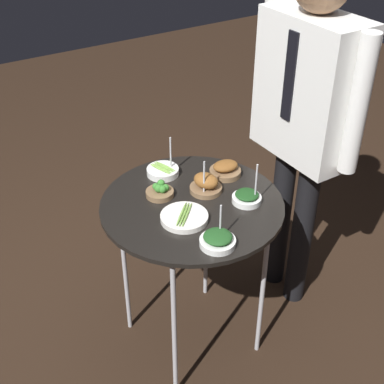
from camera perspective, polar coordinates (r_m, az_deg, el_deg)
The scene contains 10 objects.
ground_plane at distance 2.58m, azimuth 0.00°, elevation -15.20°, with size 8.00×8.00×0.00m, color black.
serving_cart at distance 2.09m, azimuth 0.00°, elevation -2.35°, with size 0.71×0.71×0.77m.
bowl_roast_front_left at distance 2.22m, azimuth 3.57°, elevation 2.42°, with size 0.13×0.13×0.06m.
bowl_roast_near_rim at distance 2.11m, azimuth 1.49°, elevation 0.86°, with size 0.13×0.13×0.16m.
bowl_asparagus_center at distance 2.23m, azimuth -3.12°, elevation 2.27°, with size 0.13×0.13×0.17m.
bowl_asparagus_mid_right at distance 1.97m, azimuth -0.83°, elevation -2.71°, with size 0.18×0.18×0.03m.
bowl_spinach_back_left at distance 1.85m, azimuth 2.76°, elevation -5.11°, with size 0.13×0.13×0.14m.
bowl_broccoli_far_rim at distance 2.09m, azimuth -3.43°, elevation 0.09°, with size 0.11×0.11×0.06m.
bowl_spinach_back_right at distance 2.06m, azimuth 5.87°, elevation -0.57°, with size 0.11×0.11×0.17m.
waiter_figure at distance 2.28m, azimuth 12.12°, elevation 9.01°, with size 0.59×0.22×1.61m.
Camera 1 is at (1.42, -0.89, 1.96)m, focal length 50.00 mm.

